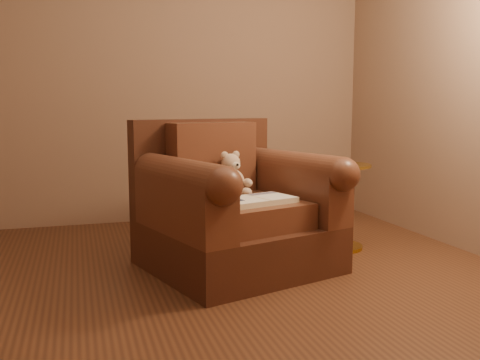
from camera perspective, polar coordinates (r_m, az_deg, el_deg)
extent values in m
plane|color=#55301D|center=(3.14, -3.44, -11.60)|extent=(4.00, 4.00, 0.00)
cube|color=#8F6D58|center=(4.94, -9.18, 11.28)|extent=(4.00, 0.02, 2.70)
cube|color=#432216|center=(3.50, -0.26, -6.99)|extent=(1.31, 1.28, 0.30)
cube|color=#432216|center=(3.79, -4.05, 1.52)|extent=(1.05, 0.41, 0.66)
cube|color=brown|center=(3.41, 0.24, -3.45)|extent=(0.81, 0.89, 0.16)
cube|color=brown|center=(3.67, -2.98, 2.40)|extent=(0.64, 0.34, 0.48)
cube|color=brown|center=(3.17, -6.16, -2.66)|extent=(0.46, 0.93, 0.34)
cube|color=brown|center=(3.64, 5.80, -1.30)|extent=(0.46, 0.93, 0.34)
cylinder|color=brown|center=(3.15, -6.20, 0.39)|extent=(0.46, 0.93, 0.21)
cylinder|color=brown|center=(3.62, 5.84, 1.36)|extent=(0.46, 0.93, 0.21)
ellipsoid|color=#CFAD91|center=(3.57, -0.89, -0.25)|extent=(0.17, 0.16, 0.18)
sphere|color=#CFAD91|center=(3.57, -0.99, 1.82)|extent=(0.13, 0.13, 0.13)
ellipsoid|color=#CFAD91|center=(3.54, -1.65, 2.65)|extent=(0.05, 0.03, 0.05)
ellipsoid|color=#CFAD91|center=(3.59, -0.44, 2.72)|extent=(0.05, 0.03, 0.05)
ellipsoid|color=beige|center=(3.52, -0.45, 1.55)|extent=(0.06, 0.04, 0.05)
sphere|color=black|center=(3.50, -0.26, 1.63)|extent=(0.02, 0.02, 0.02)
ellipsoid|color=#CFAD91|center=(3.47, -1.35, -0.50)|extent=(0.06, 0.11, 0.06)
ellipsoid|color=#CFAD91|center=(3.56, 0.84, -0.29)|extent=(0.06, 0.11, 0.06)
ellipsoid|color=#CFAD91|center=(3.47, -0.58, -1.42)|extent=(0.07, 0.11, 0.06)
ellipsoid|color=#CFAD91|center=(3.52, 0.70, -1.28)|extent=(0.07, 0.11, 0.06)
cube|color=beige|center=(3.28, 1.88, -2.19)|extent=(0.51, 0.39, 0.03)
cube|color=white|center=(3.22, 0.29, -2.08)|extent=(0.29, 0.32, 0.00)
cube|color=white|center=(3.35, 3.41, -1.70)|extent=(0.29, 0.32, 0.00)
cube|color=beige|center=(3.28, 1.88, -1.87)|extent=(0.09, 0.26, 0.00)
cube|color=#0F1638|center=(3.19, -0.45, -2.13)|extent=(0.10, 0.11, 0.00)
cube|color=slate|center=(3.42, 2.43, -1.45)|extent=(0.21, 0.11, 0.00)
cylinder|color=gold|center=(4.07, 10.39, -6.97)|extent=(0.36, 0.36, 0.03)
cylinder|color=gold|center=(4.01, 10.50, -2.80)|extent=(0.04, 0.04, 0.59)
cylinder|color=gold|center=(3.96, 10.61, 1.55)|extent=(0.45, 0.45, 0.02)
cylinder|color=gold|center=(3.96, 10.60, 1.34)|extent=(0.04, 0.04, 0.02)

